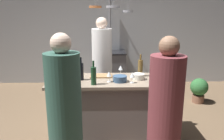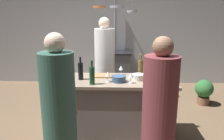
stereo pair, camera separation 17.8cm
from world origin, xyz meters
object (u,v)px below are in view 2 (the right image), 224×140
(potted_plant, at_px, (204,90))
(cutting_board, at_px, (101,76))
(wine_glass_near_right_guest, at_px, (121,68))
(mixing_bowl_blue, at_px, (119,79))
(wine_bottle_amber, at_px, (141,68))
(wine_glass_by_chef, at_px, (131,76))
(wine_bottle_red, at_px, (165,68))
(bar_stool_left, at_px, (67,134))
(guest_right, at_px, (159,123))
(pepper_mill, at_px, (54,74))
(wine_bottle_dark, at_px, (81,71))
(guest_left, at_px, (59,119))
(wine_bottle_green, at_px, (92,75))
(wine_glass_near_left_guest, at_px, (108,74))
(chef, at_px, (105,68))
(bar_stool_right, at_px, (155,136))
(stove_range, at_px, (115,69))
(mixing_bowl_ceramic, at_px, (138,77))
(wine_bottle_rose, at_px, (162,72))

(potted_plant, bearing_deg, cutting_board, -150.32)
(wine_glass_near_right_guest, bearing_deg, mixing_bowl_blue, -95.04)
(wine_bottle_amber, relative_size, wine_glass_by_chef, 2.27)
(wine_bottle_red, bearing_deg, mixing_bowl_blue, -153.62)
(bar_stool_left, bearing_deg, guest_right, -20.60)
(pepper_mill, bearing_deg, wine_bottle_dark, 19.30)
(guest_left, height_order, wine_bottle_amber, guest_left)
(potted_plant, distance_m, wine_bottle_green, 2.69)
(wine_glass_near_left_guest, bearing_deg, chef, 96.01)
(potted_plant, relative_size, wine_bottle_dark, 1.59)
(potted_plant, relative_size, wine_bottle_amber, 1.57)
(guest_right, distance_m, wine_bottle_amber, 1.20)
(guest_right, height_order, wine_bottle_dark, guest_right)
(wine_glass_by_chef, bearing_deg, wine_glass_near_right_guest, 107.38)
(wine_bottle_amber, xyz_separation_m, wine_glass_near_left_guest, (-0.47, -0.28, -0.03))
(bar_stool_right, bearing_deg, wine_bottle_amber, 99.18)
(chef, xyz_separation_m, potted_plant, (2.00, 0.27, -0.52))
(guest_right, height_order, potted_plant, guest_right)
(wine_bottle_red, bearing_deg, stove_range, 109.74)
(stove_range, height_order, cutting_board, cutting_board)
(potted_plant, relative_size, wine_glass_near_right_guest, 3.56)
(wine_bottle_green, distance_m, wine_glass_near_left_guest, 0.24)
(chef, height_order, mixing_bowl_blue, chef)
(chef, relative_size, wine_glass_near_right_guest, 12.01)
(cutting_board, height_order, mixing_bowl_ceramic, mixing_bowl_ceramic)
(stove_range, distance_m, wine_bottle_rose, 2.63)
(wine_bottle_rose, xyz_separation_m, wine_glass_near_right_guest, (-0.56, 0.27, -0.02))
(wine_bottle_green, bearing_deg, wine_glass_near_right_guest, 51.23)
(chef, height_order, bar_stool_right, chef)
(guest_right, xyz_separation_m, wine_bottle_rose, (0.19, 0.99, 0.28))
(pepper_mill, xyz_separation_m, wine_bottle_amber, (1.21, 0.30, 0.03))
(wine_bottle_green, xyz_separation_m, wine_glass_near_left_guest, (0.20, 0.12, -0.02))
(wine_bottle_rose, bearing_deg, guest_right, -101.01)
(bar_stool_left, relative_size, potted_plant, 1.31)
(wine_glass_near_right_guest, distance_m, mixing_bowl_blue, 0.36)
(wine_bottle_dark, relative_size, wine_bottle_red, 1.05)
(bar_stool_right, bearing_deg, wine_bottle_red, 73.82)
(stove_range, distance_m, bar_stool_right, 3.12)
(chef, xyz_separation_m, wine_bottle_green, (-0.08, -1.26, 0.21))
(potted_plant, distance_m, wine_glass_near_left_guest, 2.46)
(guest_right, xyz_separation_m, bar_stool_left, (-1.03, 0.39, -0.37))
(pepper_mill, bearing_deg, guest_right, -33.84)
(bar_stool_left, height_order, mixing_bowl_ceramic, mixing_bowl_ceramic)
(cutting_board, distance_m, wine_bottle_dark, 0.35)
(stove_range, bearing_deg, cutting_board, -94.08)
(guest_right, relative_size, wine_bottle_green, 5.01)
(wine_bottle_amber, bearing_deg, bar_stool_right, -80.82)
(bar_stool_right, height_order, wine_glass_near_right_guest, wine_glass_near_right_guest)
(guest_right, distance_m, pepper_mill, 1.58)
(wine_bottle_red, bearing_deg, bar_stool_left, -147.14)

